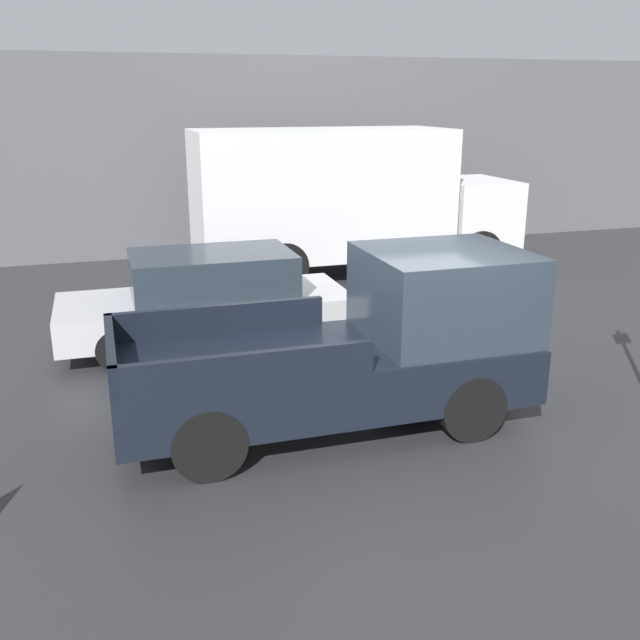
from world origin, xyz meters
The scene contains 5 objects.
ground_plane centered at (0.00, 0.00, 0.00)m, with size 60.00×60.00×0.00m, color #2D2D30.
building_wall centered at (0.00, 11.08, 2.53)m, with size 28.00×0.15×5.05m.
pickup_truck centered at (-0.57, 0.13, 1.02)m, with size 5.15×2.02×2.18m.
car centered at (-1.96, 3.80, 0.78)m, with size 4.81×1.94×1.56m.
delivery_truck centered at (1.85, 7.85, 1.80)m, with size 7.58×2.37×3.35m.
Camera 1 is at (-3.58, -7.78, 4.01)m, focal length 40.00 mm.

